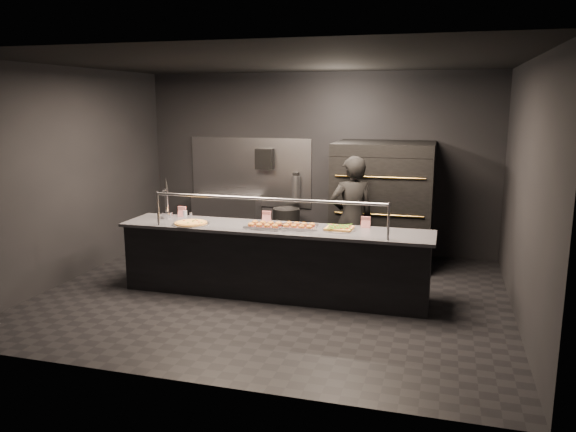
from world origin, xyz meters
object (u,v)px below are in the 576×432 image
object	(u,v)px
fire_extinguisher	(296,188)
slider_tray_b	(299,226)
slider_tray_a	(265,225)
towel_dispenser	(265,159)
beer_tap	(167,207)
prep_shelf	(227,220)
trash_bin	(286,230)
worker	(352,218)
round_pizza	(191,223)
service_counter	(274,261)
pizza_oven	(383,203)
square_pizza	(339,228)

from	to	relation	value
fire_extinguisher	slider_tray_b	bearing A→B (deg)	-74.02
fire_extinguisher	slider_tray_a	xyz separation A→B (m)	(0.25, -2.47, -0.11)
towel_dispenser	beer_tap	size ratio (longest dim) A/B	0.61
prep_shelf	fire_extinguisher	xyz separation A→B (m)	(1.25, 0.08, 0.61)
trash_bin	worker	size ratio (longest dim) A/B	0.43
towel_dispenser	worker	size ratio (longest dim) A/B	0.20
round_pizza	service_counter	bearing A→B (deg)	7.69
service_counter	worker	xyz separation A→B (m)	(0.85, 1.01, 0.42)
slider_tray_a	trash_bin	world-z (taller)	slider_tray_a
worker	slider_tray_a	bearing A→B (deg)	19.51
pizza_oven	beer_tap	distance (m)	3.31
towel_dispenser	slider_tray_b	bearing A→B (deg)	-62.62
beer_tap	slider_tray_a	xyz separation A→B (m)	(1.50, -0.20, -0.13)
slider_tray_a	fire_extinguisher	bearing A→B (deg)	95.78
beer_tap	round_pizza	bearing A→B (deg)	-29.57
slider_tray_a	square_pizza	size ratio (longest dim) A/B	1.21
towel_dispenser	slider_tray_b	distance (m)	2.76
beer_tap	slider_tray_a	size ratio (longest dim) A/B	1.10
beer_tap	round_pizza	xyz separation A→B (m)	(0.49, -0.28, -0.15)
beer_tap	round_pizza	size ratio (longest dim) A/B	1.15
service_counter	pizza_oven	size ratio (longest dim) A/B	2.15
trash_bin	square_pizza	bearing A→B (deg)	-57.83
fire_extinguisher	prep_shelf	bearing A→B (deg)	-176.34
trash_bin	worker	xyz separation A→B (m)	(1.28, -1.09, 0.51)
prep_shelf	round_pizza	xyz separation A→B (m)	(0.49, -2.47, 0.49)
prep_shelf	slider_tray_b	world-z (taller)	slider_tray_b
trash_bin	beer_tap	bearing A→B (deg)	-120.65
towel_dispenser	fire_extinguisher	distance (m)	0.74
round_pizza	slider_tray_b	size ratio (longest dim) A/B	0.95
service_counter	towel_dispenser	world-z (taller)	towel_dispenser
pizza_oven	worker	xyz separation A→B (m)	(-0.35, -0.89, -0.08)
prep_shelf	trash_bin	distance (m)	1.19
beer_tap	pizza_oven	bearing A→B (deg)	32.30
pizza_oven	fire_extinguisher	xyz separation A→B (m)	(-1.55, 0.50, 0.09)
service_counter	towel_dispenser	bearing A→B (deg)	110.63
prep_shelf	beer_tap	xyz separation A→B (m)	(0.00, -2.19, 0.63)
service_counter	prep_shelf	distance (m)	2.82
slider_tray_b	slider_tray_a	bearing A→B (deg)	-170.84
worker	beer_tap	bearing A→B (deg)	-9.31
service_counter	round_pizza	distance (m)	1.21
slider_tray_a	slider_tray_b	size ratio (longest dim) A/B	0.99
round_pizza	worker	xyz separation A→B (m)	(1.96, 1.16, -0.05)
pizza_oven	slider_tray_b	bearing A→B (deg)	-114.45
service_counter	round_pizza	xyz separation A→B (m)	(-1.11, -0.15, 0.47)
pizza_oven	prep_shelf	size ratio (longest dim) A/B	1.59
service_counter	prep_shelf	size ratio (longest dim) A/B	3.42
prep_shelf	slider_tray_b	xyz separation A→B (m)	(1.94, -2.32, 0.50)
slider_tray_b	square_pizza	size ratio (longest dim) A/B	1.21
prep_shelf	worker	size ratio (longest dim) A/B	0.68
prep_shelf	towel_dispenser	distance (m)	1.31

